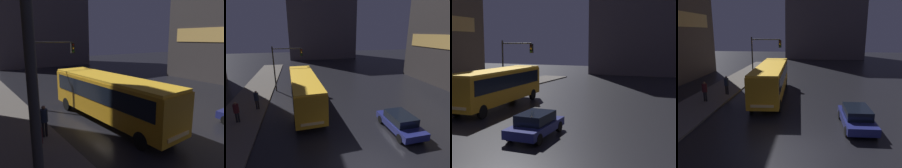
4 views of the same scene
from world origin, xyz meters
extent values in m
plane|color=black|center=(0.00, 0.00, 0.00)|extent=(120.00, 120.00, 0.00)
cube|color=#56514C|center=(-9.00, 10.00, 0.07)|extent=(4.00, 48.00, 0.15)
cube|color=#423D47|center=(3.47, 46.25, 12.25)|extent=(18.00, 12.00, 24.50)
cube|color=beige|center=(-5.48, 46.25, 7.77)|extent=(0.24, 10.20, 1.80)
cube|color=orange|center=(-3.24, 9.86, 1.78)|extent=(3.02, 11.14, 2.46)
cube|color=black|center=(-3.24, 9.86, 2.26)|extent=(3.03, 10.26, 1.10)
cube|color=yellow|center=(-3.24, 9.86, 3.09)|extent=(2.96, 10.92, 0.16)
cube|color=#F4CC72|center=(-2.95, 4.34, 0.95)|extent=(1.71, 0.19, 0.20)
cylinder|color=black|center=(-1.91, 5.81, 0.50)|extent=(0.30, 1.01, 1.00)
cylinder|color=black|center=(-4.14, 5.69, 0.50)|extent=(0.30, 1.01, 1.00)
cylinder|color=black|center=(-2.35, 14.03, 0.50)|extent=(0.30, 1.01, 1.00)
cylinder|color=black|center=(-4.58, 13.91, 0.50)|extent=(0.30, 1.01, 1.00)
cube|color=navy|center=(3.63, 3.50, 0.55)|extent=(1.98, 4.24, 0.50)
cube|color=black|center=(3.63, 3.50, 1.09)|extent=(1.66, 2.35, 0.59)
cylinder|color=black|center=(4.53, 2.12, 0.32)|extent=(0.21, 0.64, 0.64)
cylinder|color=black|center=(2.80, 2.08, 0.32)|extent=(0.21, 0.64, 0.64)
cylinder|color=black|center=(4.46, 4.92, 0.32)|extent=(0.21, 0.64, 0.64)
cylinder|color=black|center=(2.74, 4.88, 0.32)|extent=(0.21, 0.64, 0.64)
cylinder|color=black|center=(-7.85, 9.82, 0.59)|extent=(0.14, 0.14, 0.89)
cylinder|color=black|center=(-7.67, 9.82, 0.59)|extent=(0.14, 0.14, 0.89)
cylinder|color=#1E283D|center=(-7.76, 9.82, 1.41)|extent=(0.55, 0.55, 0.74)
sphere|color=#8C664C|center=(-7.76, 9.82, 1.89)|extent=(0.22, 0.22, 0.22)
cylinder|color=black|center=(-8.93, 7.44, 0.58)|extent=(0.14, 0.14, 0.87)
cylinder|color=black|center=(-8.75, 7.44, 0.58)|extent=(0.14, 0.14, 0.87)
cylinder|color=#4C191E|center=(-8.84, 7.44, 1.38)|extent=(0.60, 0.60, 0.72)
sphere|color=#8C664C|center=(-8.84, 7.44, 1.85)|extent=(0.22, 0.22, 0.22)
cylinder|color=#2D2D2D|center=(-6.60, 15.48, 2.83)|extent=(0.16, 0.16, 5.65)
cylinder|color=#2D2D2D|center=(-4.89, 15.48, 5.35)|extent=(3.42, 0.12, 0.12)
cube|color=black|center=(-3.18, 15.48, 4.85)|extent=(0.30, 0.24, 0.90)
sphere|color=#390706|center=(-3.18, 15.34, 5.13)|extent=(0.18, 0.18, 0.18)
sphere|color=gold|center=(-3.18, 15.34, 4.85)|extent=(0.18, 0.18, 0.18)
sphere|color=black|center=(-3.18, 15.34, 4.57)|extent=(0.18, 0.18, 0.18)
camera|label=1|loc=(-11.38, -1.88, 5.69)|focal=35.00mm
camera|label=2|loc=(-3.71, -7.06, 7.38)|focal=28.00mm
camera|label=3|loc=(11.92, -11.89, 5.27)|focal=50.00mm
camera|label=4|loc=(0.56, -10.46, 6.22)|focal=35.00mm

